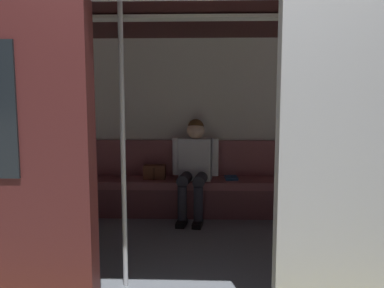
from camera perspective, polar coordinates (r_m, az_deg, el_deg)
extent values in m
cube|color=#ADAFB5|center=(2.32, 25.63, -1.72)|extent=(1.05, 0.12, 2.14)
cube|color=black|center=(2.29, 26.06, 4.63)|extent=(0.58, 0.02, 0.55)
cube|color=#351515|center=(3.53, -0.12, 20.07)|extent=(6.40, 2.79, 0.12)
cube|color=slate|center=(3.70, -0.11, -15.25)|extent=(6.08, 2.63, 0.01)
cube|color=silver|center=(4.75, 0.41, 2.87)|extent=(6.08, 0.10, 2.14)
cube|color=#935156|center=(4.74, 0.39, -2.13)|extent=(3.52, 0.06, 0.45)
cube|color=white|center=(3.51, -0.12, 18.64)|extent=(4.48, 0.16, 0.03)
cube|color=#935156|center=(4.57, 0.32, -5.90)|extent=(3.34, 0.44, 0.09)
cube|color=brown|center=(4.43, 0.25, -9.21)|extent=(3.34, 0.04, 0.35)
cube|color=silver|center=(4.50, 0.56, -2.28)|extent=(0.41, 0.27, 0.50)
sphere|color=beige|center=(4.46, 0.56, 2.10)|extent=(0.21, 0.21, 0.21)
sphere|color=brown|center=(4.46, 0.58, 2.58)|extent=(0.19, 0.19, 0.19)
cylinder|color=silver|center=(4.44, 3.51, -2.03)|extent=(0.08, 0.08, 0.44)
cylinder|color=silver|center=(4.51, -2.46, -1.89)|extent=(0.08, 0.08, 0.44)
cylinder|color=#2D2D38|center=(4.33, 1.34, -5.33)|extent=(0.19, 0.41, 0.14)
cylinder|color=#2D2D38|center=(4.35, -1.02, -5.25)|extent=(0.19, 0.41, 0.14)
cylinder|color=#2D2D38|center=(4.19, 0.95, -9.21)|extent=(0.10, 0.10, 0.40)
cylinder|color=#2D2D38|center=(4.22, -1.49, -9.10)|extent=(0.10, 0.10, 0.40)
cube|color=black|center=(4.21, 0.85, -12.11)|extent=(0.13, 0.23, 0.06)
cube|color=black|center=(4.24, -1.61, -11.98)|extent=(0.13, 0.23, 0.06)
cube|color=brown|center=(4.58, -5.70, -4.26)|extent=(0.26, 0.14, 0.17)
cube|color=#472718|center=(4.50, -5.83, -4.55)|extent=(0.02, 0.01, 0.14)
cube|color=#26598C|center=(4.59, 5.97, -5.13)|extent=(0.16, 0.23, 0.03)
cylinder|color=silver|center=(2.73, -10.46, -0.21)|extent=(0.04, 0.04, 2.12)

